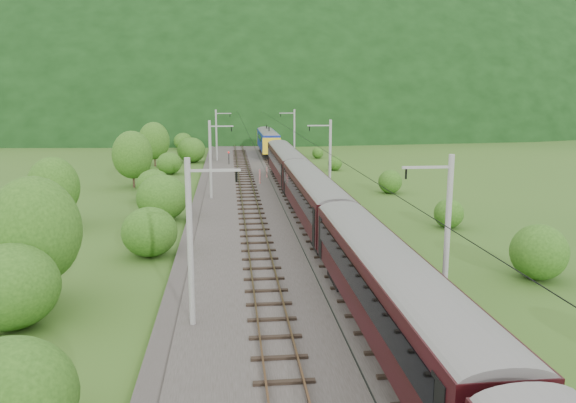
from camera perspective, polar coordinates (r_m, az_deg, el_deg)
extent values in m
plane|color=#2A4E18|center=(28.23, 3.34, -12.33)|extent=(600.00, 600.00, 0.00)
cube|color=#38332D|center=(37.47, 0.85, -6.04)|extent=(14.00, 220.00, 0.30)
cube|color=brown|center=(37.14, -3.95, -5.67)|extent=(0.08, 220.00, 0.15)
cube|color=brown|center=(37.21, -1.73, -5.61)|extent=(0.08, 220.00, 0.15)
cube|color=black|center=(37.21, -2.84, -5.84)|extent=(2.40, 220.00, 0.12)
cube|color=brown|center=(37.60, 3.41, -5.45)|extent=(0.08, 220.00, 0.15)
cube|color=brown|center=(37.86, 5.56, -5.37)|extent=(0.08, 220.00, 0.15)
cube|color=black|center=(37.76, 4.49, -5.60)|extent=(2.40, 220.00, 0.12)
cylinder|color=gray|center=(26.52, -9.92, -4.20)|extent=(0.28, 0.28, 8.00)
cube|color=gray|center=(25.77, -7.51, 3.15)|extent=(2.40, 0.12, 0.12)
cylinder|color=black|center=(25.81, -5.27, 2.54)|extent=(0.10, 0.10, 0.50)
cylinder|color=gray|center=(57.97, -7.89, 4.22)|extent=(0.28, 0.28, 8.00)
cube|color=gray|center=(57.63, -6.78, 7.61)|extent=(2.40, 0.12, 0.12)
cylinder|color=black|center=(57.65, -5.77, 7.33)|extent=(0.10, 0.10, 0.50)
cylinder|color=gray|center=(89.81, -7.29, 6.70)|extent=(0.28, 0.28, 8.00)
cube|color=gray|center=(89.59, -6.56, 8.89)|extent=(2.40, 0.12, 0.12)
cylinder|color=black|center=(89.60, -5.91, 8.71)|extent=(0.10, 0.10, 0.50)
cylinder|color=gray|center=(121.73, -7.00, 7.88)|extent=(0.28, 0.28, 8.00)
cube|color=gray|center=(121.57, -6.46, 9.49)|extent=(2.40, 0.12, 0.12)
cylinder|color=black|center=(121.58, -5.98, 9.36)|extent=(0.10, 0.10, 0.50)
cylinder|color=gray|center=(153.69, -6.83, 8.57)|extent=(0.28, 0.28, 8.00)
cube|color=gray|center=(153.56, -6.40, 9.85)|extent=(2.40, 0.12, 0.12)
cylinder|color=black|center=(153.56, -6.02, 9.74)|extent=(0.10, 0.10, 0.50)
cylinder|color=gray|center=(28.47, 15.87, -3.39)|extent=(0.28, 0.28, 8.00)
cube|color=gray|center=(27.40, 13.92, 3.40)|extent=(2.40, 0.12, 0.12)
cylinder|color=black|center=(27.12, 11.90, 2.77)|extent=(0.10, 0.10, 0.50)
cylinder|color=gray|center=(58.89, 4.29, 4.41)|extent=(0.28, 0.28, 8.00)
cube|color=gray|center=(58.38, 3.17, 7.71)|extent=(2.40, 0.12, 0.12)
cylinder|color=black|center=(58.24, 2.19, 7.42)|extent=(0.10, 0.10, 0.50)
cylinder|color=gray|center=(90.40, 0.65, 6.82)|extent=(0.28, 0.28, 8.00)
cube|color=gray|center=(90.07, -0.11, 8.97)|extent=(2.40, 0.12, 0.12)
cylinder|color=black|center=(89.99, -0.75, 8.78)|extent=(0.10, 0.10, 0.50)
cylinder|color=gray|center=(122.17, -1.12, 7.97)|extent=(0.28, 0.28, 8.00)
cube|color=gray|center=(121.93, -1.69, 9.56)|extent=(2.40, 0.12, 0.12)
cylinder|color=black|center=(121.86, -2.17, 9.42)|extent=(0.10, 0.10, 0.50)
cylinder|color=gray|center=(154.03, -2.16, 8.64)|extent=(0.28, 0.28, 8.00)
cube|color=gray|center=(153.84, -2.62, 9.90)|extent=(2.40, 0.12, 0.12)
cylinder|color=black|center=(153.79, -3.00, 9.79)|extent=(0.10, 0.10, 0.50)
cylinder|color=black|center=(35.81, -2.94, 4.52)|extent=(0.03, 198.00, 0.03)
cylinder|color=black|center=(36.39, 4.65, 4.61)|extent=(0.03, 198.00, 0.03)
ellipsoid|color=black|center=(285.77, -5.25, 8.94)|extent=(504.00, 360.00, 244.00)
ellipsoid|color=black|center=(345.64, -25.90, 8.27)|extent=(336.00, 280.00, 132.00)
cube|color=black|center=(24.89, 10.11, -8.69)|extent=(2.79, 21.13, 2.88)
cylinder|color=slate|center=(24.48, 10.22, -5.83)|extent=(2.79, 21.03, 2.79)
cube|color=black|center=(24.43, 6.92, -8.12)|extent=(0.05, 18.60, 1.10)
cube|color=black|center=(25.19, 13.26, -7.73)|extent=(0.05, 18.60, 1.10)
cube|color=black|center=(32.27, 6.35, -7.41)|extent=(2.11, 3.07, 0.86)
cube|color=black|center=(45.41, 2.56, 0.57)|extent=(2.79, 21.13, 2.88)
cylinder|color=slate|center=(45.19, 2.58, 2.18)|extent=(2.79, 21.03, 2.79)
cube|color=black|center=(45.16, 0.80, 0.96)|extent=(0.05, 18.60, 1.10)
cube|color=black|center=(45.58, 4.32, 1.03)|extent=(0.05, 18.60, 1.10)
cube|color=black|center=(38.72, 4.18, -4.18)|extent=(2.11, 3.07, 0.86)
cube|color=black|center=(52.96, 1.35, 0.05)|extent=(2.11, 3.07, 0.86)
cube|color=black|center=(66.68, -0.22, 4.00)|extent=(2.79, 21.13, 2.88)
cylinder|color=slate|center=(66.52, -0.22, 5.11)|extent=(2.79, 21.03, 2.79)
cube|color=black|center=(66.50, -1.44, 4.28)|extent=(0.05, 18.60, 1.10)
cube|color=black|center=(66.79, 0.99, 4.31)|extent=(0.05, 18.60, 1.10)
cube|color=black|center=(59.68, 0.50, 1.33)|extent=(2.11, 3.07, 0.86)
cube|color=black|center=(74.22, -0.80, 3.29)|extent=(2.11, 3.07, 0.86)
cube|color=navy|center=(96.73, -2.06, 6.26)|extent=(2.79, 17.29, 2.88)
cylinder|color=slate|center=(96.62, -2.07, 7.02)|extent=(2.79, 17.20, 2.79)
cube|color=black|center=(96.61, -2.90, 6.45)|extent=(0.05, 15.21, 1.10)
cube|color=black|center=(96.81, -1.22, 6.47)|extent=(0.05, 15.21, 1.10)
cube|color=black|center=(90.91, -1.78, 4.75)|extent=(2.11, 3.07, 0.86)
cube|color=black|center=(102.91, -2.29, 5.51)|extent=(2.11, 3.07, 0.86)
cube|color=yellow|center=(105.14, -2.39, 6.55)|extent=(2.84, 0.50, 2.59)
cube|color=yellow|center=(88.36, -1.67, 5.66)|extent=(2.84, 0.50, 2.59)
cube|color=black|center=(99.56, -2.19, 7.53)|extent=(0.08, 1.60, 0.86)
cylinder|color=red|center=(67.15, -2.87, 2.57)|extent=(0.18, 0.18, 1.72)
cylinder|color=red|center=(71.87, -2.16, 3.01)|extent=(0.15, 0.15, 1.38)
cylinder|color=black|center=(85.07, -6.03, 4.37)|extent=(0.12, 0.12, 1.76)
sphere|color=red|center=(84.97, -6.04, 4.98)|extent=(0.21, 0.21, 0.21)
ellipsoid|color=#224813|center=(20.33, -26.56, -17.52)|extent=(4.23, 4.23, 3.80)
ellipsoid|color=#224813|center=(30.18, -26.38, -7.74)|extent=(4.61, 4.61, 4.15)
ellipsoid|color=#224813|center=(39.72, -13.89, -3.02)|extent=(3.82, 3.82, 3.44)
ellipsoid|color=#224813|center=(50.49, -12.66, 0.40)|extent=(4.50, 4.50, 4.05)
ellipsoid|color=#224813|center=(59.97, -13.48, 1.66)|extent=(3.59, 3.59, 3.23)
ellipsoid|color=#224813|center=(69.90, -13.78, 2.57)|extent=(2.50, 2.50, 2.25)
ellipsoid|color=#224813|center=(78.22, -11.98, 3.82)|extent=(3.34, 3.34, 3.01)
ellipsoid|color=#224813|center=(90.22, -9.79, 5.17)|extent=(4.42, 4.42, 3.97)
ellipsoid|color=#224813|center=(100.61, -9.93, 5.45)|extent=(3.12, 3.12, 2.81)
ellipsoid|color=#224813|center=(110.31, -10.60, 6.04)|extent=(3.60, 3.60, 3.24)
ellipsoid|color=#224813|center=(118.98, -8.81, 6.12)|extent=(2.02, 2.02, 1.82)
cylinder|color=black|center=(33.08, -24.05, -6.29)|extent=(0.24, 0.24, 3.75)
ellipsoid|color=#224813|center=(32.54, -24.35, -2.69)|extent=(4.82, 4.82, 5.78)
cylinder|color=black|center=(50.28, -22.56, -0.71)|extent=(0.24, 0.24, 3.24)
ellipsoid|color=#224813|center=(49.96, -22.72, 1.37)|extent=(4.16, 4.16, 5.00)
cylinder|color=black|center=(68.35, -15.44, 2.88)|extent=(0.24, 0.24, 3.62)
ellipsoid|color=#224813|center=(68.09, -15.53, 4.60)|extent=(4.66, 4.66, 5.59)
cylinder|color=black|center=(86.81, -13.39, 4.67)|extent=(0.24, 0.24, 3.60)
ellipsoid|color=#224813|center=(86.61, -13.46, 6.03)|extent=(4.63, 4.63, 5.56)
ellipsoid|color=#224813|center=(37.20, 24.12, -4.96)|extent=(3.40, 3.40, 3.06)
ellipsoid|color=#224813|center=(48.52, 16.01, -1.31)|extent=(2.46, 2.46, 2.21)
ellipsoid|color=#224813|center=(63.29, 10.34, 1.88)|extent=(2.63, 2.63, 2.37)
ellipsoid|color=#224813|center=(80.51, 4.79, 3.81)|extent=(2.03, 2.03, 1.83)
ellipsoid|color=#224813|center=(94.67, 3.04, 4.90)|extent=(1.88, 1.88, 1.69)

